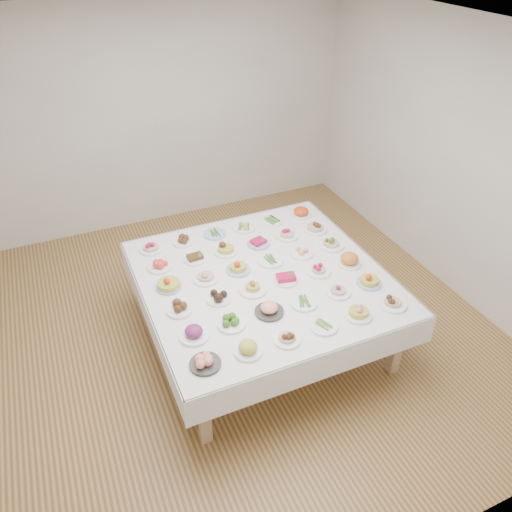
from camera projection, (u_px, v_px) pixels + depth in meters
name	position (u px, v px, depth m)	size (l,w,h in m)	color
room_envelope	(229.00, 163.00, 4.10)	(5.02, 5.02, 2.81)	#A67B45
display_table	(262.00, 282.00, 4.66)	(2.21, 2.21, 0.75)	white
dish_0	(205.00, 360.00, 3.69)	(0.24, 0.24, 0.11)	#2E2B29
dish_1	(248.00, 347.00, 3.79)	(0.21, 0.21, 0.12)	white
dish_2	(287.00, 336.00, 3.90)	(0.22, 0.22, 0.11)	white
dish_3	(324.00, 325.00, 4.05)	(0.23, 0.23, 0.05)	white
dish_4	(359.00, 311.00, 4.13)	(0.23, 0.23, 0.13)	white
dish_5	(393.00, 299.00, 4.24)	(0.24, 0.24, 0.14)	white
dish_6	(194.00, 331.00, 3.93)	(0.24, 0.24, 0.13)	white
dish_7	(231.00, 321.00, 4.05)	(0.23, 0.23, 0.10)	white
dish_8	(269.00, 308.00, 4.17)	(0.24, 0.24, 0.13)	#2E2B29
dish_9	(304.00, 302.00, 4.28)	(0.24, 0.24, 0.05)	white
dish_10	(338.00, 290.00, 4.39)	(0.22, 0.22, 0.10)	white
dish_11	(370.00, 279.00, 4.48)	(0.22, 0.22, 0.14)	#4C66B2
dish_12	(179.00, 307.00, 4.19)	(0.22, 0.22, 0.10)	white
dish_13	(218.00, 295.00, 4.31)	(0.21, 0.21, 0.11)	white
dish_14	(253.00, 286.00, 4.41)	(0.25, 0.25, 0.13)	white
dish_15	(286.00, 278.00, 4.54)	(0.21, 0.21, 0.09)	white
dish_16	(319.00, 268.00, 4.63)	(0.22, 0.22, 0.11)	white
dish_17	(349.00, 259.00, 4.74)	(0.22, 0.22, 0.13)	white
dish_18	(168.00, 282.00, 4.44)	(0.24, 0.23, 0.15)	#4C66B2
dish_19	(206.00, 275.00, 4.55)	(0.24, 0.24, 0.12)	white
dish_20	(238.00, 266.00, 4.65)	(0.23, 0.23, 0.13)	#4C66B2
dish_21	(270.00, 260.00, 4.80)	(0.25, 0.25, 0.05)	white
dish_22	(302.00, 251.00, 4.89)	(0.23, 0.23, 0.09)	white
dish_23	(331.00, 241.00, 4.99)	(0.26, 0.26, 0.14)	white
dish_24	(160.00, 264.00, 4.70)	(0.23, 0.23, 0.10)	white
dish_25	(195.00, 257.00, 4.80)	(0.22, 0.22, 0.10)	white
dish_26	(226.00, 247.00, 4.90)	(0.25, 0.25, 0.15)	white
dish_27	(258.00, 241.00, 5.03)	(0.22, 0.22, 0.10)	#4C66B2
dish_28	(287.00, 233.00, 5.14)	(0.23, 0.23, 0.12)	white
dish_29	(315.00, 225.00, 5.24)	(0.26, 0.26, 0.14)	white
dish_30	(151.00, 246.00, 4.94)	(0.23, 0.23, 0.12)	white
dish_31	(183.00, 240.00, 5.05)	(0.21, 0.21, 0.09)	white
dish_32	(215.00, 234.00, 5.19)	(0.23, 0.23, 0.05)	#4C66B2
dish_33	(244.00, 227.00, 5.29)	(0.23, 0.23, 0.05)	white
dish_34	(272.00, 221.00, 5.41)	(0.23, 0.23, 0.05)	white
dish_35	(301.00, 212.00, 5.50)	(0.22, 0.22, 0.12)	white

